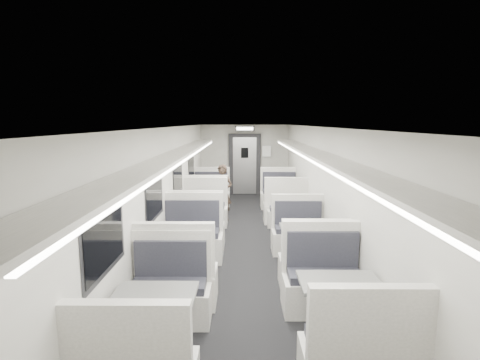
{
  "coord_description": "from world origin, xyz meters",
  "views": [
    {
      "loc": [
        -0.09,
        -6.88,
        2.5
      ],
      "look_at": [
        -0.14,
        1.65,
        1.17
      ],
      "focal_mm": 28.0,
      "sensor_mm": 36.0,
      "label": 1
    }
  ],
  "objects_px": {
    "booth_left_a": "(209,200)",
    "booth_right_d": "(339,312)",
    "booth_left_d": "(156,324)",
    "booth_right_c": "(305,247)",
    "passenger": "(222,193)",
    "vestibule_door": "(245,165)",
    "booth_right_b": "(291,219)",
    "exit_sign": "(245,129)",
    "booth_right_a": "(282,200)",
    "booth_left_c": "(185,254)",
    "booth_left_b": "(201,218)"
  },
  "relations": [
    {
      "from": "booth_left_a",
      "to": "booth_right_d",
      "type": "relative_size",
      "value": 1.0
    },
    {
      "from": "booth_left_d",
      "to": "booth_right_c",
      "type": "xyz_separation_m",
      "value": [
        2.0,
        2.53,
        -0.01
      ]
    },
    {
      "from": "booth_right_d",
      "to": "passenger",
      "type": "distance_m",
      "value": 5.66
    },
    {
      "from": "booth_right_d",
      "to": "vestibule_door",
      "type": "bearing_deg",
      "value": 96.41
    },
    {
      "from": "booth_right_b",
      "to": "exit_sign",
      "type": "bearing_deg",
      "value": 103.39
    },
    {
      "from": "booth_right_c",
      "to": "passenger",
      "type": "height_order",
      "value": "passenger"
    },
    {
      "from": "booth_right_a",
      "to": "vestibule_door",
      "type": "distance_m",
      "value": 3.1
    },
    {
      "from": "booth_left_c",
      "to": "vestibule_door",
      "type": "bearing_deg",
      "value": 81.96
    },
    {
      "from": "booth_left_c",
      "to": "booth_right_a",
      "type": "height_order",
      "value": "booth_left_c"
    },
    {
      "from": "booth_left_a",
      "to": "booth_left_c",
      "type": "relative_size",
      "value": 0.97
    },
    {
      "from": "booth_right_d",
      "to": "exit_sign",
      "type": "height_order",
      "value": "exit_sign"
    },
    {
      "from": "booth_left_b",
      "to": "exit_sign",
      "type": "distance_m",
      "value": 4.78
    },
    {
      "from": "booth_right_b",
      "to": "booth_right_d",
      "type": "bearing_deg",
      "value": -90.0
    },
    {
      "from": "booth_left_b",
      "to": "vestibule_door",
      "type": "xyz_separation_m",
      "value": [
        1.0,
        4.77,
        0.64
      ]
    },
    {
      "from": "booth_left_d",
      "to": "passenger",
      "type": "bearing_deg",
      "value": 85.81
    },
    {
      "from": "booth_left_c",
      "to": "booth_left_d",
      "type": "distance_m",
      "value": 2.06
    },
    {
      "from": "booth_right_c",
      "to": "booth_right_d",
      "type": "bearing_deg",
      "value": -90.0
    },
    {
      "from": "booth_left_b",
      "to": "booth_right_a",
      "type": "bearing_deg",
      "value": 43.64
    },
    {
      "from": "booth_right_c",
      "to": "passenger",
      "type": "xyz_separation_m",
      "value": [
        -1.59,
        3.13,
        0.35
      ]
    },
    {
      "from": "booth_left_b",
      "to": "booth_left_d",
      "type": "relative_size",
      "value": 1.07
    },
    {
      "from": "booth_left_a",
      "to": "vestibule_door",
      "type": "bearing_deg",
      "value": 70.61
    },
    {
      "from": "vestibule_door",
      "to": "booth_left_a",
      "type": "bearing_deg",
      "value": -109.39
    },
    {
      "from": "booth_left_c",
      "to": "passenger",
      "type": "xyz_separation_m",
      "value": [
        0.41,
        3.61,
        0.31
      ]
    },
    {
      "from": "booth_left_a",
      "to": "booth_right_a",
      "type": "height_order",
      "value": "same"
    },
    {
      "from": "booth_left_c",
      "to": "passenger",
      "type": "distance_m",
      "value": 3.64
    },
    {
      "from": "booth_left_c",
      "to": "booth_left_a",
      "type": "bearing_deg",
      "value": 90.0
    },
    {
      "from": "booth_right_c",
      "to": "booth_right_a",
      "type": "bearing_deg",
      "value": 90.0
    },
    {
      "from": "booth_left_c",
      "to": "booth_right_d",
      "type": "distance_m",
      "value": 2.71
    },
    {
      "from": "booth_left_d",
      "to": "booth_right_b",
      "type": "bearing_deg",
      "value": 65.79
    },
    {
      "from": "booth_left_d",
      "to": "booth_right_a",
      "type": "relative_size",
      "value": 0.96
    },
    {
      "from": "passenger",
      "to": "vestibule_door",
      "type": "xyz_separation_m",
      "value": [
        0.59,
        3.47,
        0.32
      ]
    },
    {
      "from": "booth_left_a",
      "to": "booth_right_b",
      "type": "relative_size",
      "value": 1.13
    },
    {
      "from": "booth_left_a",
      "to": "booth_right_d",
      "type": "distance_m",
      "value": 6.38
    },
    {
      "from": "booth_left_a",
      "to": "booth_right_a",
      "type": "xyz_separation_m",
      "value": [
        2.0,
        -0.02,
        0.0
      ]
    },
    {
      "from": "booth_left_c",
      "to": "exit_sign",
      "type": "xyz_separation_m",
      "value": [
        1.0,
        6.59,
        1.87
      ]
    },
    {
      "from": "booth_right_a",
      "to": "booth_right_b",
      "type": "relative_size",
      "value": 1.13
    },
    {
      "from": "booth_left_a",
      "to": "booth_right_a",
      "type": "bearing_deg",
      "value": -0.64
    },
    {
      "from": "exit_sign",
      "to": "booth_right_d",
      "type": "bearing_deg",
      "value": -83.22
    },
    {
      "from": "booth_right_a",
      "to": "booth_right_d",
      "type": "height_order",
      "value": "booth_right_d"
    },
    {
      "from": "booth_left_d",
      "to": "booth_right_c",
      "type": "height_order",
      "value": "booth_left_d"
    },
    {
      "from": "passenger",
      "to": "booth_right_c",
      "type": "bearing_deg",
      "value": -40.75
    },
    {
      "from": "booth_left_c",
      "to": "passenger",
      "type": "bearing_deg",
      "value": 83.44
    },
    {
      "from": "vestibule_door",
      "to": "exit_sign",
      "type": "bearing_deg",
      "value": -90.0
    },
    {
      "from": "booth_left_c",
      "to": "booth_right_c",
      "type": "xyz_separation_m",
      "value": [
        2.0,
        0.47,
        -0.04
      ]
    },
    {
      "from": "booth_left_d",
      "to": "booth_right_d",
      "type": "xyz_separation_m",
      "value": [
        2.0,
        0.23,
        0.02
      ]
    },
    {
      "from": "booth_left_b",
      "to": "booth_right_b",
      "type": "xyz_separation_m",
      "value": [
        2.0,
        0.08,
        -0.06
      ]
    },
    {
      "from": "booth_left_d",
      "to": "passenger",
      "type": "xyz_separation_m",
      "value": [
        0.41,
        5.66,
        0.34
      ]
    },
    {
      "from": "booth_left_c",
      "to": "vestibule_door",
      "type": "height_order",
      "value": "vestibule_door"
    },
    {
      "from": "vestibule_door",
      "to": "booth_right_b",
      "type": "bearing_deg",
      "value": -77.96
    },
    {
      "from": "booth_left_c",
      "to": "booth_left_b",
      "type": "bearing_deg",
      "value": 90.0
    }
  ]
}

